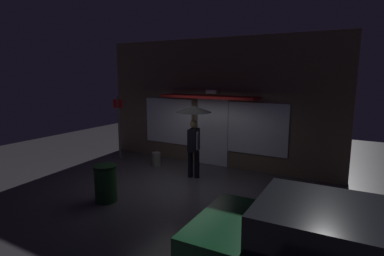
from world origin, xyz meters
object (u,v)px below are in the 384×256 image
at_px(street_sign_post, 119,124).
at_px(trash_bin, 106,183).
at_px(person_with_umbrella, 194,123).
at_px(sidewalk_bollard, 156,159).

xyz_separation_m(street_sign_post, trash_bin, (2.27, -2.95, -0.83)).
xyz_separation_m(person_with_umbrella, trash_bin, (-0.98, -2.54, -1.17)).
bearing_deg(street_sign_post, sidewalk_bollard, -0.98).
bearing_deg(street_sign_post, trash_bin, -52.43).
bearing_deg(sidewalk_bollard, trash_bin, -77.28).
bearing_deg(person_with_umbrella, street_sign_post, -108.63).
distance_m(person_with_umbrella, sidewalk_bollard, 2.18).
height_order(street_sign_post, sidewalk_bollard, street_sign_post).
bearing_deg(trash_bin, sidewalk_bollard, 102.72).
relative_size(street_sign_post, sidewalk_bollard, 4.93).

